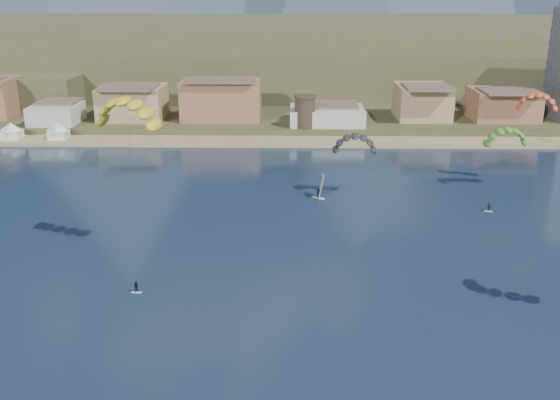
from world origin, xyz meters
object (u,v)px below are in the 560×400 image
object	(u,v)px
kitesurfer_yellow	(127,108)
kitesurfer_green	(506,134)
watchtower	(305,111)
windsurfer	(319,191)

from	to	relation	value
kitesurfer_yellow	kitesurfer_green	xyz separation A→B (m)	(64.02, 33.50, -11.25)
watchtower	kitesurfer_yellow	size ratio (longest dim) A/B	0.33
kitesurfer_yellow	kitesurfer_green	world-z (taller)	kitesurfer_yellow
watchtower	kitesurfer_green	xyz separation A→B (m)	(37.84, -45.46, 4.65)
kitesurfer_green	windsurfer	distance (m)	37.79
watchtower	kitesurfer_green	size ratio (longest dim) A/B	0.51
windsurfer	kitesurfer_green	bearing A→B (deg)	10.19
watchtower	windsurfer	bearing A→B (deg)	-87.95
kitesurfer_green	watchtower	bearing A→B (deg)	129.77
kitesurfer_green	windsurfer	xyz separation A→B (m)	(-35.98, -6.47, -9.59)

